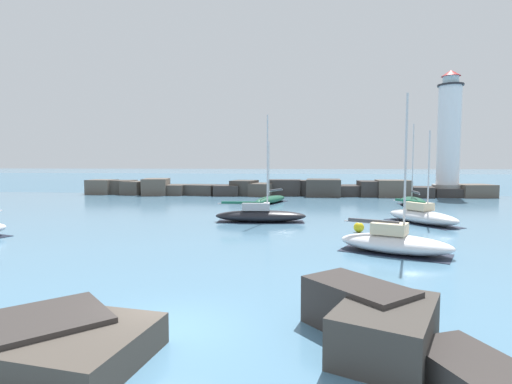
% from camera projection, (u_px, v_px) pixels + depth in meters
% --- Properties ---
extents(ground_plane, '(600.00, 600.00, 0.00)m').
position_uv_depth(ground_plane, '(169.00, 330.00, 12.11)').
color(ground_plane, teal).
extents(open_sea_beyond, '(400.00, 116.00, 0.01)m').
position_uv_depth(open_sea_beyond, '(285.00, 179.00, 121.21)').
color(open_sea_beyond, teal).
rests_on(open_sea_beyond, ground).
extents(breakwater_jetty, '(62.11, 7.25, 2.54)m').
position_uv_depth(breakwater_jetty, '(280.00, 189.00, 61.34)').
color(breakwater_jetty, brown).
rests_on(breakwater_jetty, ground).
extents(lighthouse, '(4.24, 4.24, 18.48)m').
position_uv_depth(lighthouse, '(449.00, 141.00, 58.69)').
color(lighthouse, gray).
rests_on(lighthouse, ground).
extents(foreground_rocks, '(14.62, 6.42, 1.48)m').
position_uv_depth(foreground_rocks, '(241.00, 332.00, 10.65)').
color(foreground_rocks, '#383330').
rests_on(foreground_rocks, ground).
extents(sailboat_moored_0, '(7.85, 2.61, 9.07)m').
position_uv_depth(sailboat_moored_0, '(260.00, 215.00, 34.08)').
color(sailboat_moored_0, black).
rests_on(sailboat_moored_0, ground).
extents(sailboat_moored_1, '(2.66, 6.38, 9.53)m').
position_uv_depth(sailboat_moored_1, '(413.00, 201.00, 46.41)').
color(sailboat_moored_1, '#195138').
rests_on(sailboat_moored_1, ground).
extents(sailboat_moored_3, '(5.55, 7.06, 7.65)m').
position_uv_depth(sailboat_moored_3, '(422.00, 216.00, 33.15)').
color(sailboat_moored_3, silver).
rests_on(sailboat_moored_3, ground).
extents(sailboat_moored_4, '(6.61, 4.87, 8.83)m').
position_uv_depth(sailboat_moored_4, '(394.00, 242.00, 22.34)').
color(sailboat_moored_4, white).
rests_on(sailboat_moored_4, ground).
extents(sailboat_moored_5, '(4.38, 7.96, 7.61)m').
position_uv_depth(sailboat_moored_5, '(271.00, 199.00, 49.56)').
color(sailboat_moored_5, '#195138').
rests_on(sailboat_moored_5, ground).
extents(mooring_buoy_orange_near, '(0.75, 0.75, 0.95)m').
position_uv_depth(mooring_buoy_orange_near, '(359.00, 227.00, 28.94)').
color(mooring_buoy_orange_near, yellow).
rests_on(mooring_buoy_orange_near, ground).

